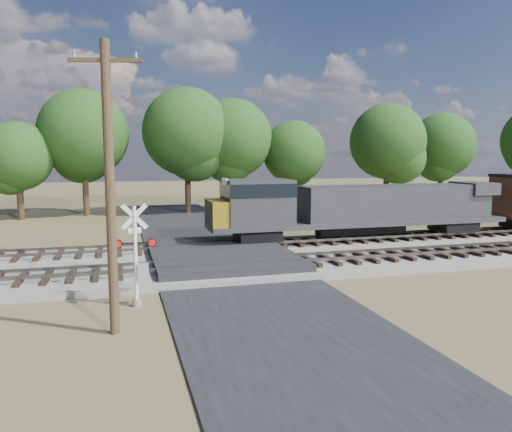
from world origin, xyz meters
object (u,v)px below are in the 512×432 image
object	(u,v)px
crossing_signal_near	(138,264)
crossing_signal_far	(268,211)
utility_pole	(110,183)
equipment_shed	(350,207)

from	to	relation	value
crossing_signal_near	crossing_signal_far	xyz separation A→B (m)	(9.45, 14.62, 0.02)
crossing_signal_far	utility_pole	size ratio (longest dim) A/B	0.43
crossing_signal_far	equipment_shed	distance (m)	8.15
crossing_signal_near	equipment_shed	bearing A→B (deg)	44.49
crossing_signal_near	utility_pole	world-z (taller)	utility_pole
crossing_signal_near	utility_pole	xyz separation A→B (m)	(-0.85, -2.68, 3.12)
crossing_signal_near	equipment_shed	distance (m)	24.44
crossing_signal_far	equipment_shed	world-z (taller)	crossing_signal_far
equipment_shed	crossing_signal_near	bearing A→B (deg)	-141.82
crossing_signal_far	crossing_signal_near	bearing A→B (deg)	47.23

